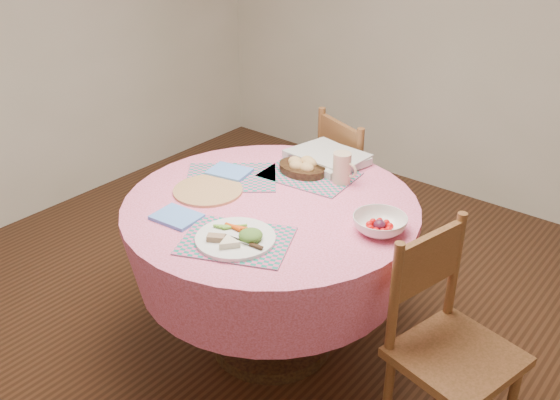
{
  "coord_description": "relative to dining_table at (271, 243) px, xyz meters",
  "views": [
    {
      "loc": [
        1.47,
        -1.76,
        1.98
      ],
      "look_at": [
        0.05,
        0.0,
        0.78
      ],
      "focal_mm": 40.0,
      "sensor_mm": 36.0,
      "label": 1
    }
  ],
  "objects": [
    {
      "name": "ground",
      "position": [
        0.0,
        0.0,
        -0.56
      ],
      "size": [
        4.0,
        4.0,
        0.0
      ],
      "primitive_type": "plane",
      "color": "#331C0F",
      "rests_on": "ground"
    },
    {
      "name": "dining_table",
      "position": [
        0.0,
        0.0,
        0.0
      ],
      "size": [
        1.24,
        1.24,
        0.75
      ],
      "color": "pink",
      "rests_on": "ground"
    },
    {
      "name": "chair_right",
      "position": [
        0.83,
        0.0,
        -0.1
      ],
      "size": [
        0.47,
        0.48,
        0.88
      ],
      "rotation": [
        0.0,
        0.0,
        1.34
      ],
      "color": "brown",
      "rests_on": "ground"
    },
    {
      "name": "chair_back",
      "position": [
        -0.09,
        0.83,
        -0.09
      ],
      "size": [
        0.53,
        0.51,
        0.89
      ],
      "rotation": [
        0.0,
        0.0,
        2.77
      ],
      "color": "brown",
      "rests_on": "ground"
    },
    {
      "name": "placemat_front",
      "position": [
        0.1,
        -0.32,
        0.2
      ],
      "size": [
        0.49,
        0.44,
        0.01
      ],
      "primitive_type": "cube",
      "rotation": [
        0.0,
        0.0,
        0.42
      ],
      "color": "#157A68",
      "rests_on": "dining_table"
    },
    {
      "name": "placemat_left",
      "position": [
        -0.29,
        0.07,
        0.2
      ],
      "size": [
        0.5,
        0.49,
        0.01
      ],
      "primitive_type": "cube",
      "rotation": [
        0.0,
        0.0,
        0.7
      ],
      "color": "#157A68",
      "rests_on": "dining_table"
    },
    {
      "name": "placemat_back",
      "position": [
        -0.03,
        0.32,
        0.2
      ],
      "size": [
        0.43,
        0.34,
        0.01
      ],
      "primitive_type": "cube",
      "rotation": [
        0.0,
        0.0,
        0.1
      ],
      "color": "#157A68",
      "rests_on": "dining_table"
    },
    {
      "name": "wicker_trivet",
      "position": [
        -0.28,
        -0.09,
        0.2
      ],
      "size": [
        0.3,
        0.3,
        0.01
      ],
      "primitive_type": "cylinder",
      "color": "#A37846",
      "rests_on": "dining_table"
    },
    {
      "name": "napkin_near",
      "position": [
        -0.21,
        -0.34,
        0.2
      ],
      "size": [
        0.19,
        0.16,
        0.01
      ],
      "primitive_type": "cube",
      "rotation": [
        0.0,
        0.0,
        0.09
      ],
      "color": "#5B8FEC",
      "rests_on": "dining_table"
    },
    {
      "name": "napkin_far",
      "position": [
        -0.32,
        0.09,
        0.21
      ],
      "size": [
        0.2,
        0.17,
        0.01
      ],
      "primitive_type": "cube",
      "rotation": [
        0.0,
        0.0,
        0.21
      ],
      "color": "#5B8FEC",
      "rests_on": "placemat_left"
    },
    {
      "name": "dinner_plate",
      "position": [
        0.1,
        -0.32,
        0.21
      ],
      "size": [
        0.3,
        0.3,
        0.05
      ],
      "rotation": [
        0.0,
        0.0,
        0.54
      ],
      "color": "white",
      "rests_on": "placemat_front"
    },
    {
      "name": "bread_bowl",
      "position": [
        -0.07,
        0.31,
        0.23
      ],
      "size": [
        0.23,
        0.23,
        0.08
      ],
      "color": "black",
      "rests_on": "placemat_back"
    },
    {
      "name": "latte_mug",
      "position": [
        0.13,
        0.34,
        0.27
      ],
      "size": [
        0.12,
        0.08,
        0.14
      ],
      "color": "tan",
      "rests_on": "placemat_back"
    },
    {
      "name": "fruit_bowl",
      "position": [
        0.47,
        0.08,
        0.23
      ],
      "size": [
        0.26,
        0.26,
        0.07
      ],
      "rotation": [
        0.0,
        0.0,
        0.32
      ],
      "color": "white",
      "rests_on": "dining_table"
    },
    {
      "name": "newspaper_stack",
      "position": [
        -0.05,
        0.48,
        0.22
      ],
      "size": [
        0.39,
        0.34,
        0.04
      ],
      "rotation": [
        0.0,
        0.0,
        -0.21
      ],
      "color": "silver",
      "rests_on": "dining_table"
    }
  ]
}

